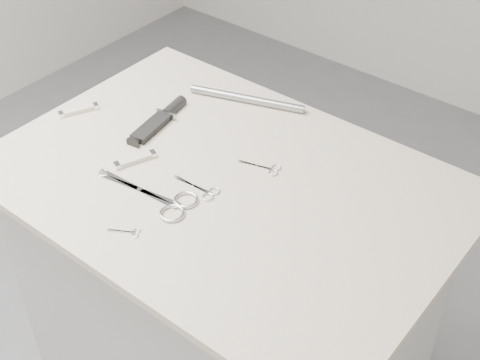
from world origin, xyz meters
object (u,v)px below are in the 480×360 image
Objects in this scene: embroidery_scissors_b at (266,168)px; tiny_scissors at (129,232)px; pocket_knife_b at (135,159)px; large_shears at (165,200)px; plinth at (227,318)px; sheathed_knife at (162,118)px; embroidery_scissors_a at (203,190)px; pocket_knife_a at (79,110)px; metal_rail at (247,99)px.

embroidery_scissors_b and tiny_scissors have the same top height.
large_shears is at bearing -89.94° from pocket_knife_b.
pocket_knife_b is (-0.15, 0.17, 0.01)m from tiny_scissors.
plinth is 0.55m from sheathed_knife.
embroidery_scissors_a is 0.28m from sheathed_knife.
pocket_knife_a is (-0.18, -0.10, -0.00)m from sheathed_knife.
pocket_knife_a reaches higher than large_shears.
tiny_scissors is 0.52m from metal_rail.
pocket_knife_b reaches higher than embroidery_scissors_a.
embroidery_scissors_b is 0.27m from metal_rail.
metal_rail reaches higher than plinth.
sheathed_knife is 1.98× the size of pocket_knife_b.
sheathed_knife reaches higher than pocket_knife_b.
pocket_knife_b is at bearing -177.25° from embroidery_scissors_a.
large_shears is 2.40× the size of pocket_knife_a.
embroidery_scissors_b reaches higher than plinth.
large_shears is 0.11m from tiny_scissors.
tiny_scissors is (-0.04, -0.24, 0.47)m from plinth.
pocket_knife_b reaches higher than tiny_scissors.
embroidery_scissors_b is 1.54× the size of tiny_scissors.
plinth is at bearing 49.91° from tiny_scissors.
pocket_knife_a reaches higher than plinth.
pocket_knife_b is at bearing 151.89° from large_shears.
embroidery_scissors_a is 0.56× the size of sheathed_knife.
embroidery_scissors_b is at bearing -51.89° from pocket_knife_a.
metal_rail is at bearing 97.32° from large_shears.
embroidery_scissors_b is at bearing -42.92° from metal_rail.
metal_rail reaches higher than large_shears.
tiny_scissors is 0.32× the size of sheathed_knife.
tiny_scissors is at bearing -92.49° from large_shears.
large_shears is 0.24m from embroidery_scissors_b.
large_shears is (-0.05, -0.13, 0.47)m from plinth.
pocket_knife_a is (-0.39, 0.11, 0.00)m from large_shears.
plinth is 0.52m from pocket_knife_b.
embroidery_scissors_a is at bearing -62.65° from pocket_knife_b.
metal_rail reaches higher than pocket_knife_a.
embroidery_scissors_a is 1.76× the size of tiny_scissors.
plinth is 0.65m from pocket_knife_a.
embroidery_scissors_a and tiny_scissors have the same top height.
plinth is 0.53m from tiny_scissors.
embroidery_scissors_a is at bearing -128.49° from embroidery_scissors_b.
plinth is 9.15× the size of pocket_knife_b.
sheathed_knife is at bearing 165.68° from embroidery_scissors_b.
large_shears is 0.41m from metal_rail.
embroidery_scissors_b is 0.31m from sheathed_knife.
large_shears reaches higher than embroidery_scissors_a.
embroidery_scissors_a is 1.11× the size of pocket_knife_b.
embroidery_scissors_b is 0.50m from pocket_knife_a.
embroidery_scissors_a is at bearing -68.85° from pocket_knife_a.
pocket_knife_b is at bearing -158.53° from plinth.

